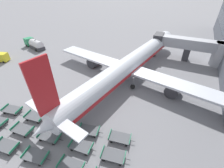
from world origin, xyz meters
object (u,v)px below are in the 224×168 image
(baggage_dolly_row_mid_a_col_c, at_px, (50,136))
(baggage_dolly_row_mid_a_col_e, at_px, (113,155))
(baggage_dolly_row_near_col_d, at_px, (71,166))
(fuel_tanker_secondary, at_px, (35,44))
(service_van, at_px, (0,57))
(baggage_dolly_row_mid_a_col_b, at_px, (23,129))
(baggage_dolly_row_mid_a_col_d, at_px, (81,146))
(baggage_dolly_row_mid_b_col_a, at_px, (12,110))
(baggage_dolly_row_near_col_c, at_px, (36,156))
(baggage_dolly_row_near_col_b, at_px, (6,146))
(baggage_dolly_row_mid_b_col_b, at_px, (35,117))
(baggage_dolly_row_mid_b_col_d, at_px, (89,130))
(airplane, at_px, (131,64))
(baggage_dolly_row_mid_b_col_e, at_px, (120,138))
(baggage_dolly_row_mid_b_col_c, at_px, (61,122))

(baggage_dolly_row_mid_a_col_c, bearing_deg, baggage_dolly_row_mid_a_col_e, 10.48)
(baggage_dolly_row_near_col_d, bearing_deg, fuel_tanker_secondary, 145.62)
(service_van, bearing_deg, baggage_dolly_row_mid_a_col_b, -25.48)
(baggage_dolly_row_mid_a_col_d, xyz_separation_m, baggage_dolly_row_mid_b_col_a, (-14.71, -0.03, 0.00))
(baggage_dolly_row_mid_a_col_b, height_order, baggage_dolly_row_mid_a_col_e, same)
(baggage_dolly_row_near_col_d, distance_m, baggage_dolly_row_mid_a_col_b, 9.97)
(service_van, relative_size, baggage_dolly_row_near_col_c, 1.24)
(baggage_dolly_row_mid_a_col_d, bearing_deg, baggage_dolly_row_near_col_b, -152.13)
(baggage_dolly_row_mid_b_col_b, relative_size, baggage_dolly_row_mid_b_col_d, 1.00)
(airplane, relative_size, baggage_dolly_row_near_col_d, 12.40)
(baggage_dolly_row_mid_b_col_b, distance_m, baggage_dolly_row_mid_b_col_e, 14.26)
(baggage_dolly_row_near_col_d, distance_m, baggage_dolly_row_mid_b_col_e, 7.20)
(fuel_tanker_secondary, height_order, baggage_dolly_row_near_col_d, fuel_tanker_secondary)
(baggage_dolly_row_near_col_c, height_order, baggage_dolly_row_near_col_d, same)
(service_van, distance_m, baggage_dolly_row_mid_b_col_a, 24.01)
(baggage_dolly_row_mid_b_col_c, bearing_deg, airplane, 76.86)
(fuel_tanker_secondary, distance_m, service_van, 11.16)
(fuel_tanker_secondary, bearing_deg, baggage_dolly_row_near_col_b, -45.06)
(baggage_dolly_row_mid_b_col_e, bearing_deg, airplane, 107.50)
(airplane, bearing_deg, baggage_dolly_row_mid_b_col_e, -72.50)
(fuel_tanker_secondary, bearing_deg, airplane, -3.37)
(baggage_dolly_row_mid_b_col_a, distance_m, baggage_dolly_row_mid_b_col_b, 4.85)
(airplane, bearing_deg, baggage_dolly_row_mid_b_col_a, -124.26)
(fuel_tanker_secondary, distance_m, baggage_dolly_row_near_col_b, 37.70)
(baggage_dolly_row_near_col_b, xyz_separation_m, baggage_dolly_row_mid_a_col_c, (3.98, 3.82, 0.00))
(baggage_dolly_row_near_col_d, bearing_deg, baggage_dolly_row_mid_a_col_c, 161.71)
(baggage_dolly_row_near_col_c, height_order, baggage_dolly_row_mid_a_col_e, same)
(baggage_dolly_row_near_col_b, height_order, baggage_dolly_row_mid_b_col_e, same)
(baggage_dolly_row_mid_b_col_c, relative_size, baggage_dolly_row_mid_b_col_d, 1.00)
(service_van, xyz_separation_m, baggage_dolly_row_mid_b_col_d, (35.53, -8.22, -0.80))
(baggage_dolly_row_near_col_c, distance_m, baggage_dolly_row_near_col_d, 4.95)
(fuel_tanker_secondary, xyz_separation_m, baggage_dolly_row_near_col_d, (36.06, -24.67, -0.85))
(baggage_dolly_row_mid_a_col_e, xyz_separation_m, baggage_dolly_row_mid_b_col_e, (-0.38, 2.75, 0.00))
(airplane, relative_size, fuel_tanker_secondary, 5.27)
(baggage_dolly_row_mid_a_col_c, bearing_deg, airplane, 79.63)
(fuel_tanker_secondary, xyz_separation_m, baggage_dolly_row_mid_b_col_d, (34.94, -19.36, -0.85))
(baggage_dolly_row_mid_b_col_a, height_order, baggage_dolly_row_mid_b_col_e, same)
(fuel_tanker_secondary, distance_m, baggage_dolly_row_mid_b_col_a, 30.30)
(baggage_dolly_row_near_col_c, relative_size, baggage_dolly_row_mid_a_col_e, 1.00)
(airplane, bearing_deg, baggage_dolly_row_mid_a_col_b, -110.79)
(baggage_dolly_row_near_col_c, height_order, baggage_dolly_row_mid_b_col_a, same)
(baggage_dolly_row_mid_a_col_e, bearing_deg, baggage_dolly_row_near_col_b, -157.41)
(baggage_dolly_row_near_col_c, xyz_separation_m, baggage_dolly_row_mid_a_col_d, (4.28, 3.79, 0.00))
(airplane, xyz_separation_m, baggage_dolly_row_mid_a_col_d, (1.10, -19.95, -2.95))
(baggage_dolly_row_near_col_d, xyz_separation_m, baggage_dolly_row_mid_b_col_c, (-5.88, 4.48, 0.00))
(baggage_dolly_row_near_col_d, height_order, baggage_dolly_row_mid_a_col_d, same)
(baggage_dolly_row_mid_b_col_d, bearing_deg, baggage_dolly_row_near_col_d, -78.14)
(fuel_tanker_secondary, bearing_deg, baggage_dolly_row_mid_b_col_b, -39.69)
(airplane, relative_size, baggage_dolly_row_near_col_b, 12.35)
(baggage_dolly_row_near_col_c, distance_m, baggage_dolly_row_mid_b_col_b, 7.22)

